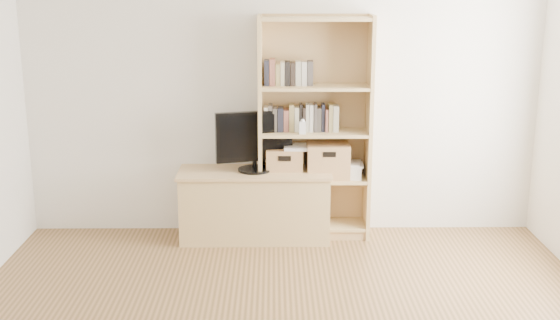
{
  "coord_description": "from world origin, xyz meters",
  "views": [
    {
      "loc": [
        -0.08,
        -3.58,
        2.23
      ],
      "look_at": [
        -0.03,
        1.9,
        0.8
      ],
      "focal_mm": 45.0,
      "sensor_mm": 36.0,
      "label": 1
    }
  ],
  "objects_px": {
    "bookshelf": "(315,129)",
    "laptop": "(303,147)",
    "television": "(254,141)",
    "basket_right": "(328,160)",
    "basket_left": "(285,163)",
    "tv_stand": "(255,206)",
    "baby_monitor": "(303,128)"
  },
  "relations": [
    {
      "from": "basket_left",
      "to": "basket_right",
      "type": "xyz_separation_m",
      "value": [
        0.38,
        -0.0,
        0.02
      ]
    },
    {
      "from": "tv_stand",
      "to": "baby_monitor",
      "type": "bearing_deg",
      "value": -5.45
    },
    {
      "from": "tv_stand",
      "to": "basket_right",
      "type": "xyz_separation_m",
      "value": [
        0.64,
        0.06,
        0.39
      ]
    },
    {
      "from": "television",
      "to": "basket_right",
      "type": "height_order",
      "value": "television"
    },
    {
      "from": "bookshelf",
      "to": "baby_monitor",
      "type": "distance_m",
      "value": 0.15
    },
    {
      "from": "tv_stand",
      "to": "basket_left",
      "type": "xyz_separation_m",
      "value": [
        0.26,
        0.07,
        0.37
      ]
    },
    {
      "from": "tv_stand",
      "to": "laptop",
      "type": "bearing_deg",
      "value": 6.94
    },
    {
      "from": "television",
      "to": "baby_monitor",
      "type": "relative_size",
      "value": 6.3
    },
    {
      "from": "tv_stand",
      "to": "basket_right",
      "type": "height_order",
      "value": "basket_right"
    },
    {
      "from": "bookshelf",
      "to": "basket_right",
      "type": "distance_m",
      "value": 0.3
    },
    {
      "from": "bookshelf",
      "to": "laptop",
      "type": "distance_m",
      "value": 0.18
    },
    {
      "from": "basket_right",
      "to": "laptop",
      "type": "height_order",
      "value": "basket_right"
    },
    {
      "from": "baby_monitor",
      "to": "basket_right",
      "type": "bearing_deg",
      "value": 26.9
    },
    {
      "from": "bookshelf",
      "to": "baby_monitor",
      "type": "xyz_separation_m",
      "value": [
        -0.11,
        -0.11,
        0.03
      ]
    },
    {
      "from": "tv_stand",
      "to": "bookshelf",
      "type": "relative_size",
      "value": 0.66
    },
    {
      "from": "basket_right",
      "to": "laptop",
      "type": "relative_size",
      "value": 1.1
    },
    {
      "from": "laptop",
      "to": "television",
      "type": "bearing_deg",
      "value": -170.81
    },
    {
      "from": "laptop",
      "to": "basket_left",
      "type": "bearing_deg",
      "value": 177.5
    },
    {
      "from": "basket_right",
      "to": "laptop",
      "type": "bearing_deg",
      "value": -178.15
    },
    {
      "from": "tv_stand",
      "to": "television",
      "type": "height_order",
      "value": "television"
    },
    {
      "from": "tv_stand",
      "to": "laptop",
      "type": "distance_m",
      "value": 0.67
    },
    {
      "from": "baby_monitor",
      "to": "laptop",
      "type": "xyz_separation_m",
      "value": [
        0.01,
        0.09,
        -0.19
      ]
    },
    {
      "from": "baby_monitor",
      "to": "basket_right",
      "type": "distance_m",
      "value": 0.4
    },
    {
      "from": "bookshelf",
      "to": "laptop",
      "type": "bearing_deg",
      "value": -170.2
    },
    {
      "from": "television",
      "to": "tv_stand",
      "type": "bearing_deg",
      "value": -14.85
    },
    {
      "from": "basket_right",
      "to": "bookshelf",
      "type": "bearing_deg",
      "value": 176.26
    },
    {
      "from": "television",
      "to": "laptop",
      "type": "height_order",
      "value": "television"
    },
    {
      "from": "television",
      "to": "baby_monitor",
      "type": "distance_m",
      "value": 0.43
    },
    {
      "from": "television",
      "to": "basket_left",
      "type": "distance_m",
      "value": 0.34
    },
    {
      "from": "bookshelf",
      "to": "television",
      "type": "distance_m",
      "value": 0.53
    },
    {
      "from": "television",
      "to": "basket_right",
      "type": "xyz_separation_m",
      "value": [
        0.64,
        0.06,
        -0.19
      ]
    },
    {
      "from": "laptop",
      "to": "tv_stand",
      "type": "bearing_deg",
      "value": -170.81
    }
  ]
}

